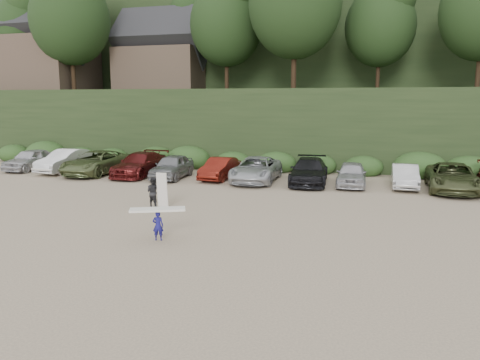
% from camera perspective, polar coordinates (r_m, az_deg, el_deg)
% --- Properties ---
extents(ground, '(120.00, 120.00, 0.00)m').
position_cam_1_polar(ground, '(20.93, -6.49, -4.66)').
color(ground, tan).
rests_on(ground, ground).
extents(hillside_backdrop, '(90.00, 41.50, 28.00)m').
position_cam_1_polar(hillside_backdrop, '(55.59, 7.59, 15.93)').
color(hillside_backdrop, black).
rests_on(hillside_backdrop, ground).
extents(parked_cars, '(36.94, 6.04, 1.64)m').
position_cam_1_polar(parked_cars, '(29.90, 2.03, 1.30)').
color(parked_cars, '#BABABF').
rests_on(parked_cars, ground).
extents(child_surfer, '(2.10, 1.33, 1.22)m').
position_cam_1_polar(child_surfer, '(17.68, -9.99, -4.66)').
color(child_surfer, navy).
rests_on(child_surfer, ground).
extents(adult_surfer, '(1.23, 0.73, 1.77)m').
position_cam_1_polar(adult_surfer, '(23.05, -10.42, -1.47)').
color(adult_surfer, black).
rests_on(adult_surfer, ground).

